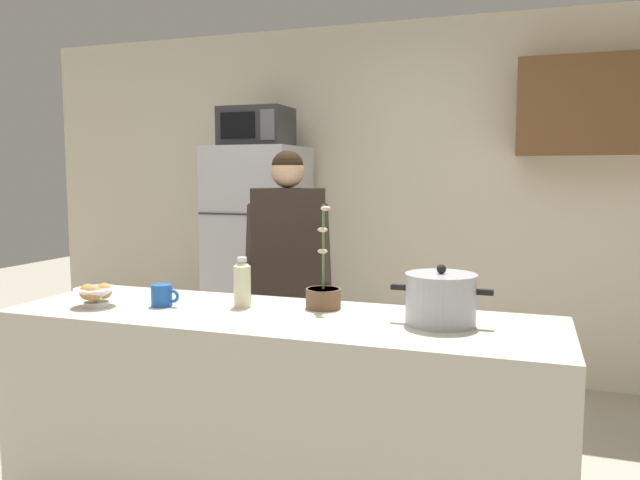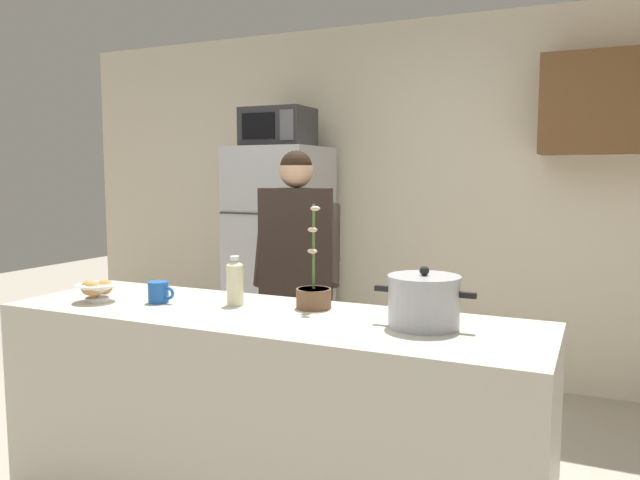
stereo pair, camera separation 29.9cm
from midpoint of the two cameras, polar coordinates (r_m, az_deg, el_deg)
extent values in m
cube|color=beige|center=(4.65, 5.16, 3.74)|extent=(6.00, 0.12, 2.60)
cube|color=brown|center=(4.33, 25.90, 11.28)|extent=(1.47, 0.34, 0.61)
cube|color=beige|center=(2.68, -7.33, -16.52)|extent=(2.28, 0.68, 0.92)
cube|color=#B7BABF|center=(4.59, -7.55, -2.02)|extent=(0.64, 0.64, 1.69)
cube|color=#333333|center=(4.26, -9.56, 2.37)|extent=(0.63, 0.01, 0.01)
cylinder|color=#B2B2B7|center=(4.21, -7.51, -3.90)|extent=(0.02, 0.02, 0.76)
cube|color=#2D2D30|center=(4.54, -7.84, 10.37)|extent=(0.48, 0.36, 0.28)
cube|color=black|center=(4.40, -9.65, 10.48)|extent=(0.26, 0.01, 0.18)
cube|color=#59595B|center=(4.30, -6.93, 10.63)|extent=(0.11, 0.01, 0.21)
cylinder|color=#726656|center=(3.62, -4.19, -11.51)|extent=(0.11, 0.11, 0.79)
cylinder|color=#726656|center=(3.63, -6.51, -11.51)|extent=(0.11, 0.11, 0.79)
cube|color=#2D231E|center=(3.47, -5.46, -0.32)|extent=(0.46, 0.34, 0.62)
sphere|color=#D8A884|center=(3.45, -5.53, 6.42)|extent=(0.19, 0.19, 0.19)
sphere|color=black|center=(3.45, -5.54, 6.81)|extent=(0.18, 0.18, 0.18)
cylinder|color=#2D231E|center=(3.59, -2.11, -0.41)|extent=(0.21, 0.37, 0.48)
cylinder|color=#2D231E|center=(3.61, -8.64, -0.44)|extent=(0.21, 0.37, 0.48)
cylinder|color=#ADAFB5|center=(2.35, 7.60, -5.70)|extent=(0.27, 0.27, 0.18)
cylinder|color=#ADAFB5|center=(2.33, 7.64, -3.35)|extent=(0.27, 0.27, 0.02)
sphere|color=black|center=(2.33, 7.65, -2.72)|extent=(0.04, 0.04, 0.04)
cube|color=black|center=(2.38, 3.77, -4.42)|extent=(0.06, 0.02, 0.02)
cube|color=black|center=(2.32, 11.58, -4.82)|extent=(0.06, 0.02, 0.02)
cylinder|color=#1E59B2|center=(2.79, -17.54, -4.96)|extent=(0.09, 0.09, 0.10)
torus|color=#1E59B2|center=(2.75, -16.58, -5.06)|extent=(0.06, 0.01, 0.06)
cylinder|color=white|center=(2.89, -22.92, -5.53)|extent=(0.10, 0.10, 0.02)
cone|color=white|center=(2.88, -22.96, -4.75)|extent=(0.19, 0.19, 0.06)
sphere|color=tan|center=(2.88, -23.63, -4.47)|extent=(0.07, 0.07, 0.07)
sphere|color=tan|center=(2.88, -22.31, -4.43)|extent=(0.07, 0.07, 0.07)
sphere|color=tan|center=(2.85, -23.27, -4.58)|extent=(0.07, 0.07, 0.07)
cylinder|color=beige|center=(2.68, -10.44, -4.31)|extent=(0.07, 0.07, 0.18)
cone|color=beige|center=(2.66, -10.48, -2.14)|extent=(0.07, 0.07, 0.03)
cylinder|color=white|center=(2.66, -10.48, -1.82)|extent=(0.04, 0.04, 0.02)
cylinder|color=brown|center=(2.62, -2.97, -5.48)|extent=(0.15, 0.15, 0.09)
cylinder|color=#38281E|center=(2.61, -2.98, -4.66)|extent=(0.14, 0.14, 0.01)
cylinder|color=#4C7238|center=(2.58, -3.00, -0.63)|extent=(0.01, 0.02, 0.36)
ellipsoid|color=beige|center=(2.57, -3.09, -1.07)|extent=(0.04, 0.03, 0.02)
ellipsoid|color=beige|center=(2.57, -3.10, 0.95)|extent=(0.04, 0.03, 0.02)
ellipsoid|color=beige|center=(2.55, -2.83, 2.95)|extent=(0.04, 0.03, 0.02)
camera|label=1|loc=(0.15, -92.86, -0.30)|focal=34.41mm
camera|label=2|loc=(0.15, 87.14, 0.30)|focal=34.41mm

